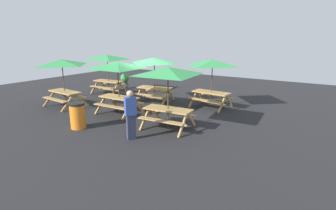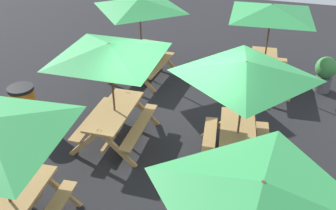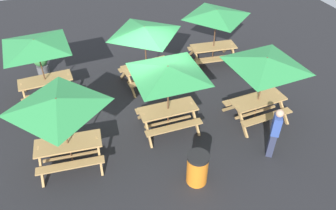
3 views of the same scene
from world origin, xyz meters
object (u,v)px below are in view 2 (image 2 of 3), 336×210
object	(u,v)px
picnic_table_1	(260,202)
picnic_table_4	(271,16)
picnic_table_0	(110,58)
potted_plant_0	(325,73)
picnic_table_5	(140,9)
trash_bin_orange	(24,105)
picnic_table_3	(245,77)

from	to	relation	value
picnic_table_1	picnic_table_4	xyz separation A→B (m)	(-6.55, -0.29, 0.00)
picnic_table_0	picnic_table_4	size ratio (longest dim) A/B	1.00
potted_plant_0	picnic_table_5	bearing A→B (deg)	-83.29
picnic_table_0	trash_bin_orange	world-z (taller)	picnic_table_0
picnic_table_0	picnic_table_1	distance (m)	4.38
picnic_table_0	trash_bin_orange	distance (m)	2.73
picnic_table_1	picnic_table_3	bearing A→B (deg)	-164.68
picnic_table_4	picnic_table_3	bearing A→B (deg)	-7.89
picnic_table_1	picnic_table_4	bearing A→B (deg)	-172.19
picnic_table_0	picnic_table_3	bearing A→B (deg)	87.96
picnic_table_1	picnic_table_0	bearing A→B (deg)	-128.33
picnic_table_0	picnic_table_1	size ratio (longest dim) A/B	1.21
picnic_table_0	picnic_table_5	world-z (taller)	same
picnic_table_4	potted_plant_0	xyz separation A→B (m)	(-0.13, 1.61, -1.44)
picnic_table_5	trash_bin_orange	distance (m)	3.88
picnic_table_3	picnic_table_5	world-z (taller)	same
picnic_table_4	picnic_table_5	world-z (taller)	same
trash_bin_orange	potted_plant_0	size ratio (longest dim) A/B	0.99
picnic_table_3	potted_plant_0	distance (m)	4.39
picnic_table_0	potted_plant_0	world-z (taller)	picnic_table_0
picnic_table_1	trash_bin_orange	size ratio (longest dim) A/B	2.38
picnic_table_4	picnic_table_5	xyz separation A→B (m)	(0.46, -3.40, 0.00)
picnic_table_0	picnic_table_4	xyz separation A→B (m)	(-3.53, 2.88, 0.00)
picnic_table_0	picnic_table_5	distance (m)	3.12
potted_plant_0	picnic_table_3	bearing A→B (deg)	-26.38
picnic_table_0	trash_bin_orange	size ratio (longest dim) A/B	2.89
trash_bin_orange	potted_plant_0	world-z (taller)	potted_plant_0
picnic_table_1	picnic_table_3	xyz separation A→B (m)	(-2.97, -0.53, 0.00)
picnic_table_5	potted_plant_0	distance (m)	5.25
picnic_table_3	trash_bin_orange	bearing A→B (deg)	-97.70
trash_bin_orange	picnic_table_1	bearing A→B (deg)	61.36
picnic_table_3	picnic_table_4	xyz separation A→B (m)	(-3.58, 0.23, 0.00)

